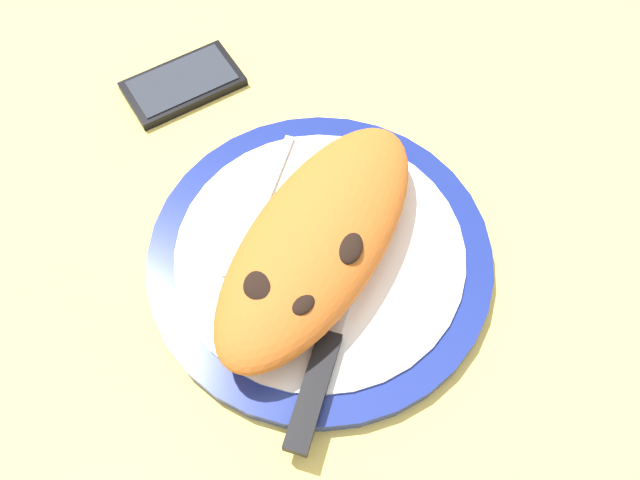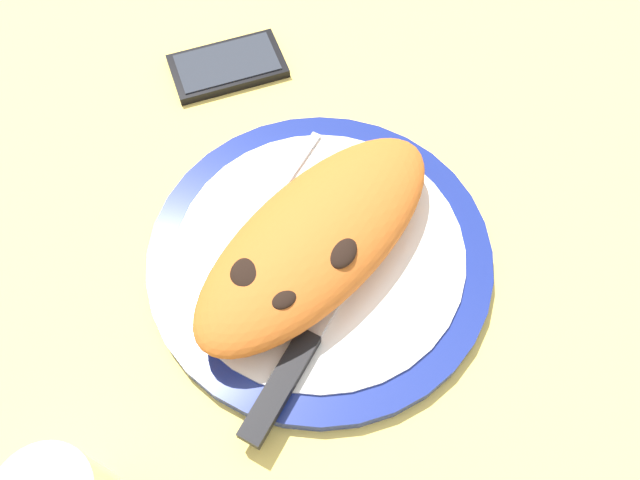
{
  "view_description": "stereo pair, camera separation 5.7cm",
  "coord_description": "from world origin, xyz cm",
  "px_view_note": "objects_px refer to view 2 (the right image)",
  "views": [
    {
      "loc": [
        25.65,
        10.25,
        53.66
      ],
      "look_at": [
        0.0,
        0.0,
        3.81
      ],
      "focal_mm": 36.68,
      "sensor_mm": 36.0,
      "label": 1
    },
    {
      "loc": [
        23.0,
        15.29,
        53.66
      ],
      "look_at": [
        0.0,
        0.0,
        3.81
      ],
      "focal_mm": 36.68,
      "sensor_mm": 36.0,
      "label": 2
    }
  ],
  "objects_px": {
    "calzone": "(320,242)",
    "fork": "(267,208)",
    "plate": "(320,256)",
    "smartphone": "(228,66)",
    "knife": "(298,356)"
  },
  "relations": [
    {
      "from": "calzone",
      "to": "smartphone",
      "type": "height_order",
      "value": "calzone"
    },
    {
      "from": "calzone",
      "to": "smartphone",
      "type": "distance_m",
      "value": 0.27
    },
    {
      "from": "plate",
      "to": "smartphone",
      "type": "distance_m",
      "value": 0.26
    },
    {
      "from": "calzone",
      "to": "fork",
      "type": "height_order",
      "value": "calzone"
    },
    {
      "from": "knife",
      "to": "plate",
      "type": "bearing_deg",
      "value": -156.58
    },
    {
      "from": "smartphone",
      "to": "calzone",
      "type": "bearing_deg",
      "value": 56.1
    },
    {
      "from": "plate",
      "to": "fork",
      "type": "height_order",
      "value": "fork"
    },
    {
      "from": "plate",
      "to": "calzone",
      "type": "height_order",
      "value": "calzone"
    },
    {
      "from": "knife",
      "to": "calzone",
      "type": "bearing_deg",
      "value": -157.27
    },
    {
      "from": "plate",
      "to": "smartphone",
      "type": "relative_size",
      "value": 2.27
    },
    {
      "from": "plate",
      "to": "smartphone",
      "type": "height_order",
      "value": "plate"
    },
    {
      "from": "knife",
      "to": "smartphone",
      "type": "bearing_deg",
      "value": -132.56
    },
    {
      "from": "calzone",
      "to": "plate",
      "type": "bearing_deg",
      "value": -148.08
    },
    {
      "from": "plate",
      "to": "knife",
      "type": "xyz_separation_m",
      "value": [
        0.09,
        0.04,
        0.01
      ]
    },
    {
      "from": "plate",
      "to": "smartphone",
      "type": "bearing_deg",
      "value": -123.2
    }
  ]
}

